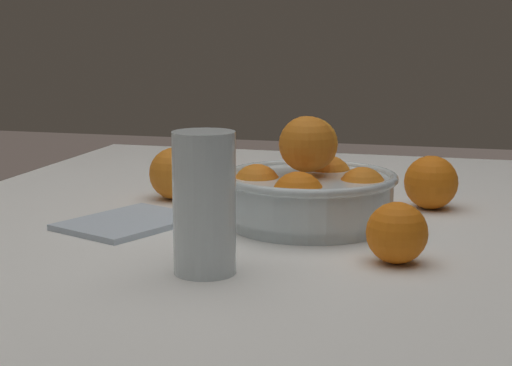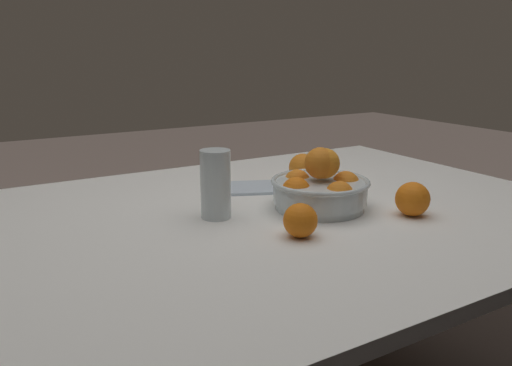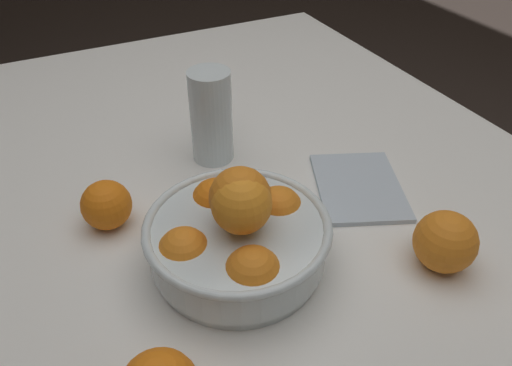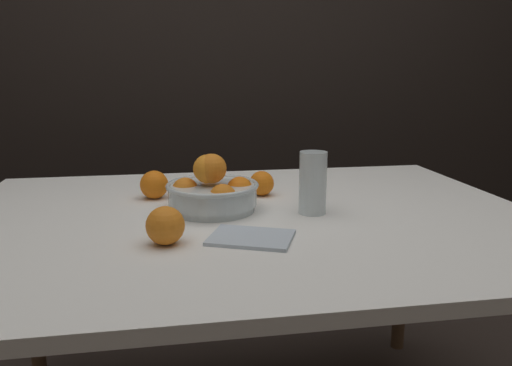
# 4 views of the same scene
# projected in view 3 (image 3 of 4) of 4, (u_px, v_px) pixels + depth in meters

# --- Properties ---
(dining_table) EXTENTS (1.49, 1.09, 0.74)m
(dining_table) POSITION_uv_depth(u_px,v_px,m) (242.00, 245.00, 0.79)
(dining_table) COLOR white
(dining_table) RESTS_ON ground_plane
(fruit_bowl) EXTENTS (0.24, 0.24, 0.15)m
(fruit_bowl) POSITION_uv_depth(u_px,v_px,m) (237.00, 235.00, 0.64)
(fruit_bowl) COLOR silver
(fruit_bowl) RESTS_ON dining_table
(juice_glass) EXTENTS (0.07, 0.07, 0.16)m
(juice_glass) POSITION_uv_depth(u_px,v_px,m) (212.00, 122.00, 0.83)
(juice_glass) COLOR #F4A314
(juice_glass) RESTS_ON dining_table
(orange_loose_near_bowl) EXTENTS (0.07, 0.07, 0.07)m
(orange_loose_near_bowl) POSITION_uv_depth(u_px,v_px,m) (106.00, 205.00, 0.71)
(orange_loose_near_bowl) COLOR orange
(orange_loose_near_bowl) RESTS_ON dining_table
(orange_loose_front) EXTENTS (0.08, 0.08, 0.08)m
(orange_loose_front) POSITION_uv_depth(u_px,v_px,m) (445.00, 242.00, 0.64)
(orange_loose_front) COLOR orange
(orange_loose_front) RESTS_ON dining_table
(napkin) EXTENTS (0.21, 0.19, 0.01)m
(napkin) POSITION_uv_depth(u_px,v_px,m) (359.00, 187.00, 0.80)
(napkin) COLOR silver
(napkin) RESTS_ON dining_table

